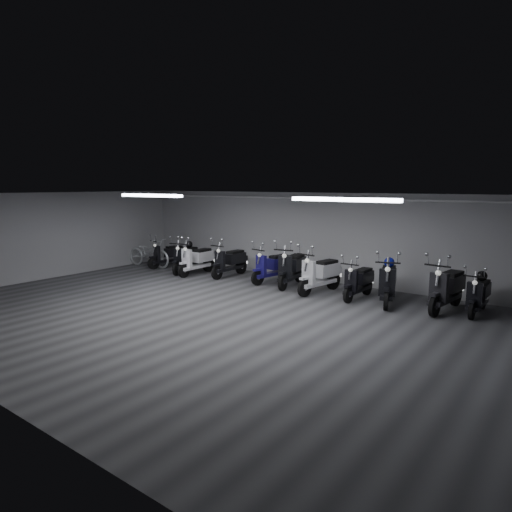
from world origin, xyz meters
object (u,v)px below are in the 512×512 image
Objects in this scene: scooter_9 at (447,281)px; scooter_6 at (320,268)px; bicycle at (149,250)px; scooter_3 at (229,257)px; helmet_0 at (482,276)px; scooter_5 at (292,262)px; scooter_10 at (479,289)px; helmet_1 at (189,244)px; scooter_1 at (186,253)px; helmet_2 at (389,262)px; scooter_2 at (196,255)px; scooter_4 at (272,261)px; scooter_8 at (388,276)px; scooter_0 at (167,251)px; scooter_7 at (359,276)px.

scooter_6 is at bearing -169.83° from scooter_9.
scooter_3 is at bearing -87.99° from bicycle.
helmet_0 is at bearing 3.56° from scooter_3.
scooter_5 is 1.19× the size of scooter_10.
helmet_1 is at bearing -175.36° from scooter_3.
scooter_1 is at bearing -169.51° from scooter_6.
helmet_2 is at bearing 17.88° from scooter_6.
scooter_2 reaches higher than helmet_1.
scooter_10 is (7.58, 0.10, -0.06)m from scooter_3.
bicycle is 8.20× the size of helmet_0.
helmet_1 is (-0.07, 0.24, 0.29)m from scooter_1.
scooter_3 is at bearing -173.66° from scooter_9.
scooter_4 is 5.92m from scooter_10.
scooter_8 is at bearing 6.55° from scooter_4.
scooter_0 is at bearing 171.39° from scooter_5.
scooter_6 reaches higher than scooter_1.
scooter_5 is 8.08× the size of helmet_0.
bicycle is (-3.61, -0.38, -0.03)m from scooter_3.
scooter_7 is at bearing 160.43° from scooter_8.
scooter_4 reaches higher than scooter_10.
helmet_0 is at bearing 3.35° from scooter_2.
helmet_1 is at bearing 153.05° from scooter_2.
scooter_6 is at bearing 13.91° from scooter_0.
scooter_4 is at bearing 17.54° from scooter_0.
scooter_7 is 0.85× the size of bicycle.
scooter_7 is at bearing -162.16° from helmet_2.
scooter_5 is 2.28m from scooter_7.
scooter_5 is 1.01× the size of scooter_6.
scooter_0 is 2.91m from scooter_3.
scooter_9 is at bearing -13.36° from scooter_1.
scooter_1 is 0.90× the size of bicycle.
scooter_9 is 0.80m from helmet_0.
scooter_5 is 6.06m from bicycle.
scooter_7 reaches higher than helmet_2.
scooter_4 reaches higher than helmet_1.
scooter_4 reaches higher than helmet_0.
scooter_5 is (0.76, -0.06, 0.06)m from scooter_4.
scooter_8 reaches higher than scooter_10.
scooter_8 reaches higher than scooter_6.
scooter_10 is at bearing 1.84° from scooter_2.
helmet_0 is 2.19m from helmet_2.
scooter_5 is at bearing 6.83° from scooter_4.
scooter_0 reaches higher than scooter_10.
scooter_8 is (3.08, -0.26, -0.00)m from scooter_5.
scooter_5 is at bearing -178.01° from scooter_10.
scooter_4 is at bearing 179.16° from scooter_6.
scooter_6 is (4.65, 0.16, 0.04)m from scooter_2.
helmet_0 is at bearing 36.15° from scooter_9.
scooter_1 is at bearing -175.78° from helmet_0.
scooter_4 is 7.21× the size of helmet_1.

